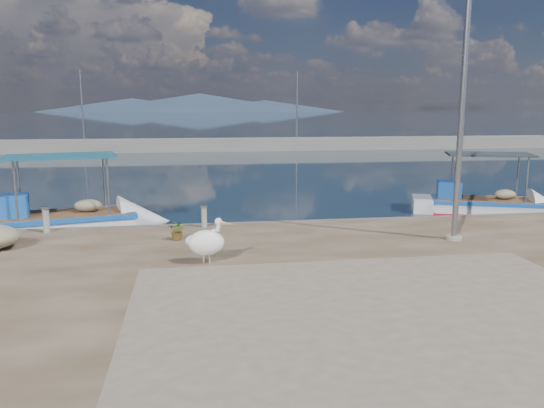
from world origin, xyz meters
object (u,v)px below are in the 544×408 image
at_px(boat_left, 64,224).
at_px(boat_right, 484,207).
at_px(lamp_post, 461,118).
at_px(bollard_near, 204,215).
at_px(pelican, 207,242).

height_order(boat_left, boat_right, boat_left).
xyz_separation_m(boat_right, lamp_post, (-4.26, -5.71, 3.59)).
bearing_deg(boat_right, boat_left, -156.41).
relative_size(lamp_post, bollard_near, 10.51).
distance_m(lamp_post, bollard_near, 7.77).
height_order(boat_left, bollard_near, boat_left).
xyz_separation_m(boat_left, bollard_near, (4.60, -2.29, 0.63)).
bearing_deg(boat_right, pelican, -127.11).
bearing_deg(bollard_near, pelican, -90.51).
distance_m(boat_left, lamp_post, 12.83).
bearing_deg(pelican, boat_right, 50.92).
height_order(pelican, lamp_post, lamp_post).
bearing_deg(boat_left, pelican, -66.38).
height_order(boat_right, bollard_near, boat_right).
bearing_deg(lamp_post, boat_left, 156.80).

